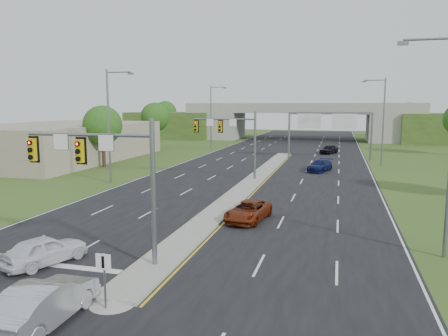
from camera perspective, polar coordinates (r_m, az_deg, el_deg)
name	(u,v)px	position (r m, az deg, el deg)	size (l,w,h in m)	color
ground	(155,267)	(21.34, -9.00, -12.70)	(240.00, 240.00, 0.00)	#334E1B
road	(270,167)	(54.36, 5.99, 0.12)	(24.00, 160.00, 0.02)	black
median	(251,183)	(42.67, 3.51, -1.94)	(2.00, 54.00, 0.16)	gray
median_nose	(113,302)	(18.01, -14.35, -16.59)	(2.00, 2.00, 0.16)	gray
lane_markings	(256,174)	(48.52, 4.18, -0.81)	(23.72, 160.00, 0.01)	gold
signal_mast_near	(107,167)	(21.12, -15.00, 0.15)	(6.62, 0.60, 7.00)	slate
signal_mast_far	(233,134)	(44.47, 1.18, 4.49)	(6.62, 0.60, 7.00)	slate
keep_right_sign	(104,272)	(17.04, -15.40, -12.92)	(0.60, 0.13, 2.20)	slate
sign_gantry	(328,122)	(63.19, 13.49, 5.82)	(11.58, 0.44, 6.67)	slate
overpass	(301,124)	(98.63, 10.07, 5.70)	(80.00, 14.00, 8.10)	gray
lightpole_l_mid	(110,121)	(43.85, -14.62, 5.98)	(2.85, 0.25, 11.00)	slate
lightpole_l_far	(212,114)	(76.31, -1.58, 7.05)	(2.85, 0.25, 11.00)	slate
lightpole_r_near	(448,136)	(23.81, 27.24, 3.74)	(2.85, 0.25, 11.00)	slate
lightpole_r_far	(382,117)	(58.45, 19.93, 6.24)	(2.85, 0.25, 11.00)	slate
tree_l_near	(103,125)	(55.89, -15.58, 5.41)	(4.80, 4.80, 7.60)	#382316
tree_l_mid	(155,117)	(79.99, -9.00, 6.58)	(5.20, 5.20, 8.12)	#382316
tree_back_a	(166,112)	(121.35, -7.65, 7.26)	(6.00, 6.00, 8.85)	#382316
tree_back_b	(215,113)	(116.75, -1.23, 7.14)	(5.60, 5.60, 8.32)	#382316
tree_back_c	(409,114)	(113.34, 22.96, 6.47)	(5.60, 5.60, 8.32)	#382316
commercial_building	(58,142)	(65.68, -20.84, 3.20)	(18.00, 30.00, 5.00)	gray
car_white	(45,250)	(22.89, -22.38, -9.87)	(1.65, 4.11, 1.40)	silver
car_silver	(44,302)	(17.00, -22.41, -15.93)	(1.65, 4.75, 1.56)	#A6AAAE
car_far_a	(248,211)	(29.00, 3.18, -5.63)	(2.12, 4.60, 1.28)	#661F0A
car_far_b	(320,166)	(51.67, 12.42, 0.31)	(1.86, 4.59, 1.33)	#0B1243
car_far_c	(329,149)	(70.91, 13.55, 2.39)	(1.66, 4.11, 1.40)	black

